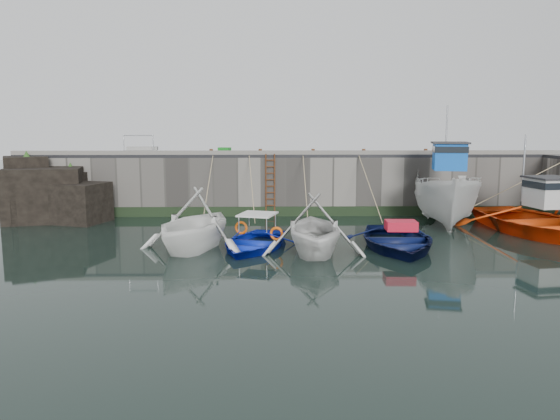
{
  "coord_description": "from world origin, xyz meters",
  "views": [
    {
      "loc": [
        -2.16,
        -17.7,
        4.53
      ],
      "look_at": [
        -1.64,
        4.21,
        1.2
      ],
      "focal_mm": 35.0,
      "sensor_mm": 36.0,
      "label": 1
    }
  ],
  "objects_px": {
    "ladder": "(270,186)",
    "bollard_e": "(426,152)",
    "bollard_a": "(211,152)",
    "bollard_b": "(260,152)",
    "boat_near_white": "(195,249)",
    "fish_crate": "(225,151)",
    "boat_far_orange": "(538,222)",
    "bollard_c": "(313,152)",
    "boat_far_white": "(446,198)",
    "boat_near_navy": "(396,248)",
    "bollard_d": "(364,152)",
    "boat_near_blue": "(254,248)",
    "boat_near_blacktrim": "(313,253)"
  },
  "relations": [
    {
      "from": "fish_crate",
      "to": "bollard_b",
      "type": "bearing_deg",
      "value": -6.22
    },
    {
      "from": "fish_crate",
      "to": "bollard_a",
      "type": "bearing_deg",
      "value": -109.39
    },
    {
      "from": "boat_far_orange",
      "to": "bollard_e",
      "type": "xyz_separation_m",
      "value": [
        -3.5,
        5.07,
        2.79
      ]
    },
    {
      "from": "ladder",
      "to": "bollard_c",
      "type": "relative_size",
      "value": 11.43
    },
    {
      "from": "ladder",
      "to": "fish_crate",
      "type": "distance_m",
      "value": 3.17
    },
    {
      "from": "bollard_d",
      "to": "boat_near_navy",
      "type": "bearing_deg",
      "value": -90.39
    },
    {
      "from": "ladder",
      "to": "bollard_e",
      "type": "height_order",
      "value": "bollard_e"
    },
    {
      "from": "boat_near_white",
      "to": "boat_near_blacktrim",
      "type": "distance_m",
      "value": 4.45
    },
    {
      "from": "bollard_c",
      "to": "bollard_d",
      "type": "relative_size",
      "value": 1.0
    },
    {
      "from": "boat_near_white",
      "to": "boat_near_blue",
      "type": "relative_size",
      "value": 1.11
    },
    {
      "from": "boat_near_navy",
      "to": "bollard_b",
      "type": "bearing_deg",
      "value": 126.99
    },
    {
      "from": "bollard_b",
      "to": "ladder",
      "type": "bearing_deg",
      "value": -33.86
    },
    {
      "from": "boat_near_blacktrim",
      "to": "bollard_a",
      "type": "bearing_deg",
      "value": 119.26
    },
    {
      "from": "bollard_c",
      "to": "boat_far_white",
      "type": "bearing_deg",
      "value": -22.96
    },
    {
      "from": "boat_near_navy",
      "to": "bollard_d",
      "type": "relative_size",
      "value": 19.34
    },
    {
      "from": "ladder",
      "to": "fish_crate",
      "type": "xyz_separation_m",
      "value": [
        -2.39,
        1.16,
        1.73
      ]
    },
    {
      "from": "boat_near_white",
      "to": "boat_near_blue",
      "type": "xyz_separation_m",
      "value": [
        2.2,
        0.23,
        0.0
      ]
    },
    {
      "from": "boat_near_white",
      "to": "boat_far_orange",
      "type": "height_order",
      "value": "boat_far_orange"
    },
    {
      "from": "boat_near_blacktrim",
      "to": "bollard_b",
      "type": "bearing_deg",
      "value": 104.74
    },
    {
      "from": "boat_near_blue",
      "to": "bollard_d",
      "type": "xyz_separation_m",
      "value": [
        5.48,
        7.67,
        3.3
      ]
    },
    {
      "from": "boat_near_navy",
      "to": "bollard_a",
      "type": "height_order",
      "value": "bollard_a"
    },
    {
      "from": "bollard_e",
      "to": "boat_far_white",
      "type": "bearing_deg",
      "value": -83.13
    },
    {
      "from": "boat_far_orange",
      "to": "bollard_a",
      "type": "height_order",
      "value": "boat_far_orange"
    },
    {
      "from": "boat_near_white",
      "to": "fish_crate",
      "type": "relative_size",
      "value": 8.36
    },
    {
      "from": "bollard_c",
      "to": "ladder",
      "type": "bearing_deg",
      "value": -171.33
    },
    {
      "from": "bollard_e",
      "to": "fish_crate",
      "type": "bearing_deg",
      "value": 175.47
    },
    {
      "from": "fish_crate",
      "to": "bollard_c",
      "type": "distance_m",
      "value": 4.66
    },
    {
      "from": "bollard_b",
      "to": "bollard_d",
      "type": "height_order",
      "value": "same"
    },
    {
      "from": "ladder",
      "to": "bollard_d",
      "type": "height_order",
      "value": "bollard_d"
    },
    {
      "from": "bollard_a",
      "to": "boat_far_white",
      "type": "bearing_deg",
      "value": -12.9
    },
    {
      "from": "boat_near_white",
      "to": "boat_near_blacktrim",
      "type": "bearing_deg",
      "value": 9.17
    },
    {
      "from": "ladder",
      "to": "boat_far_orange",
      "type": "distance_m",
      "value": 12.49
    },
    {
      "from": "bollard_a",
      "to": "bollard_b",
      "type": "bearing_deg",
      "value": 0.0
    },
    {
      "from": "ladder",
      "to": "boat_far_orange",
      "type": "xyz_separation_m",
      "value": [
        11.5,
        -4.73,
        -1.08
      ]
    },
    {
      "from": "fish_crate",
      "to": "boat_near_blacktrim",
      "type": "bearing_deg",
      "value": -50.11
    },
    {
      "from": "boat_near_white",
      "to": "bollard_e",
      "type": "relative_size",
      "value": 17.83
    },
    {
      "from": "boat_near_blacktrim",
      "to": "bollard_c",
      "type": "relative_size",
      "value": 16.84
    },
    {
      "from": "bollard_d",
      "to": "boat_near_white",
      "type": "bearing_deg",
      "value": -134.2
    },
    {
      "from": "boat_near_blue",
      "to": "boat_near_blacktrim",
      "type": "xyz_separation_m",
      "value": [
        2.2,
        -0.92,
        0.0
      ]
    },
    {
      "from": "boat_near_blacktrim",
      "to": "bollard_a",
      "type": "distance_m",
      "value": 10.25
    },
    {
      "from": "ladder",
      "to": "boat_near_blacktrim",
      "type": "distance_m",
      "value": 8.54
    },
    {
      "from": "bollard_d",
      "to": "ladder",
      "type": "bearing_deg",
      "value": -176.0
    },
    {
      "from": "bollard_b",
      "to": "bollard_e",
      "type": "xyz_separation_m",
      "value": [
        8.5,
        0.0,
        0.0
      ]
    },
    {
      "from": "boat_near_blacktrim",
      "to": "boat_near_navy",
      "type": "bearing_deg",
      "value": 15.86
    },
    {
      "from": "boat_near_blacktrim",
      "to": "bollard_d",
      "type": "height_order",
      "value": "bollard_d"
    },
    {
      "from": "boat_near_blacktrim",
      "to": "fish_crate",
      "type": "bearing_deg",
      "value": 114.04
    },
    {
      "from": "boat_near_white",
      "to": "bollard_a",
      "type": "xyz_separation_m",
      "value": [
        -0.12,
        7.9,
        3.3
      ]
    },
    {
      "from": "boat_near_navy",
      "to": "boat_near_blue",
      "type": "bearing_deg",
      "value": -178.04
    },
    {
      "from": "boat_near_navy",
      "to": "fish_crate",
      "type": "distance_m",
      "value": 11.65
    },
    {
      "from": "boat_far_white",
      "to": "bollard_d",
      "type": "bearing_deg",
      "value": 155.93
    }
  ]
}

